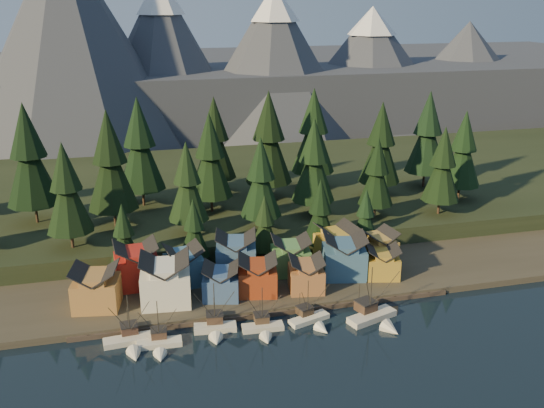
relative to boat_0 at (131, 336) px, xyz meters
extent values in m
plane|color=black|center=(28.00, -10.69, -1.96)|extent=(500.00, 500.00, 0.00)
cube|color=#373228|center=(28.00, 29.31, -1.21)|extent=(400.00, 50.00, 1.50)
cube|color=black|center=(28.00, 79.31, 1.04)|extent=(420.00, 100.00, 6.00)
cube|color=#4D4037|center=(28.00, 5.81, -1.46)|extent=(80.00, 4.00, 1.00)
cube|color=#474B5B|center=(28.00, 229.31, 13.04)|extent=(560.00, 160.00, 30.00)
cone|color=#474B5B|center=(-17.00, 169.31, 43.04)|extent=(100.00, 100.00, 90.00)
cone|color=#474B5B|center=(23.00, 187.31, 34.04)|extent=(80.00, 80.00, 72.00)
cone|color=#474B5B|center=(73.00, 175.31, 32.04)|extent=(84.00, 84.00, 68.00)
cone|color=white|center=(73.00, 175.31, 57.88)|extent=(23.52, 23.52, 16.32)
cone|color=#474B5B|center=(128.00, 191.31, 27.04)|extent=(92.00, 92.00, 58.00)
cone|color=white|center=(128.00, 191.31, 49.08)|extent=(25.76, 25.76, 13.92)
cone|color=#474B5B|center=(188.00, 199.31, 23.04)|extent=(88.00, 88.00, 50.00)
cube|color=beige|center=(-0.10, 1.19, -1.62)|extent=(10.45, 3.80, 1.55)
cone|color=beige|center=(0.39, -4.41, -1.62)|extent=(3.21, 3.74, 2.91)
cube|color=black|center=(-0.10, 1.19, -2.20)|extent=(10.70, 3.87, 0.34)
cube|color=#482F26|center=(-0.27, 3.05, -0.11)|extent=(3.35, 3.17, 1.75)
cube|color=#262323|center=(-0.27, 3.05, 0.86)|extent=(3.56, 3.38, 0.19)
cylinder|color=black|center=(-0.16, 1.81, 3.48)|extent=(0.17, 0.17, 8.73)
cylinder|color=black|center=(-0.46, 5.16, 1.25)|extent=(0.14, 0.14, 4.27)
cube|color=silver|center=(5.08, -1.36, -1.64)|extent=(8.52, 3.08, 1.45)
cone|color=silver|center=(4.88, -5.97, -1.64)|extent=(2.83, 2.99, 2.71)
cube|color=black|center=(5.08, -1.36, -2.18)|extent=(8.72, 3.13, 0.32)
cube|color=#4C3528|center=(5.15, 0.18, -0.24)|extent=(3.01, 2.84, 1.63)
cube|color=#262323|center=(5.15, 0.18, 0.66)|extent=(3.20, 3.02, 0.18)
cylinder|color=black|center=(5.10, -0.85, 3.10)|extent=(0.16, 0.16, 8.13)
cylinder|color=black|center=(5.23, 1.92, 1.03)|extent=(0.13, 0.13, 3.98)
cube|color=beige|center=(16.18, 1.53, -1.61)|extent=(8.64, 3.92, 1.59)
cone|color=beige|center=(15.65, -3.02, -1.61)|extent=(3.29, 3.17, 2.98)
cube|color=black|center=(16.18, 1.53, -2.21)|extent=(8.84, 4.00, 0.35)
cube|color=#4D3729|center=(16.35, 3.05, -0.07)|extent=(3.50, 3.33, 1.79)
cube|color=#262323|center=(16.35, 3.05, 0.93)|extent=(3.72, 3.55, 0.20)
cylinder|color=black|center=(16.23, 2.04, 3.61)|extent=(0.18, 0.18, 8.95)
cylinder|color=black|center=(16.55, 4.77, 1.32)|extent=(0.14, 0.14, 4.37)
cube|color=beige|center=(25.36, -0.50, -1.65)|extent=(8.37, 3.18, 1.42)
cone|color=beige|center=(25.07, -5.00, -1.65)|extent=(2.83, 2.97, 2.66)
cube|color=black|center=(25.36, -0.50, -2.18)|extent=(8.57, 3.23, 0.31)
cube|color=#4E3A29|center=(25.45, 1.00, -0.27)|extent=(3.00, 2.84, 1.60)
cube|color=#262323|center=(25.45, 1.00, 0.62)|extent=(3.19, 3.02, 0.18)
cylinder|color=black|center=(25.39, 0.00, 3.01)|extent=(0.16, 0.16, 7.99)
cylinder|color=black|center=(25.56, 2.70, 0.97)|extent=(0.12, 0.12, 3.90)
cube|color=silver|center=(35.21, 0.32, -1.65)|extent=(9.02, 5.17, 1.41)
cone|color=silver|center=(36.67, -4.18, -1.65)|extent=(3.42, 3.62, 2.64)
cube|color=black|center=(35.21, 0.32, -2.18)|extent=(9.23, 5.28, 0.31)
cube|color=#423223|center=(34.73, 1.83, -0.28)|extent=(3.50, 3.38, 1.59)
cube|color=#262323|center=(34.73, 1.83, 0.60)|extent=(3.72, 3.61, 0.18)
cylinder|color=black|center=(35.05, 0.83, 2.98)|extent=(0.16, 0.16, 7.93)
cylinder|color=black|center=(34.18, 3.53, 0.95)|extent=(0.12, 0.12, 3.88)
cube|color=beige|center=(47.85, -2.15, -1.56)|extent=(11.19, 6.61, 1.81)
cone|color=beige|center=(49.71, -7.70, -1.56)|extent=(4.38, 4.53, 3.40)
cube|color=black|center=(47.85, -2.15, -2.24)|extent=(11.46, 6.74, 0.40)
cube|color=#453125|center=(47.23, -0.30, 0.19)|extent=(4.51, 4.37, 2.04)
cube|color=#262323|center=(47.23, -0.30, 1.33)|extent=(4.80, 4.66, 0.23)
cylinder|color=black|center=(47.64, -1.53, 4.38)|extent=(0.20, 0.20, 10.19)
cylinder|color=black|center=(46.53, 1.80, 1.78)|extent=(0.16, 0.16, 4.98)
cube|color=#A27039|center=(-6.27, 14.23, 2.67)|extent=(10.28, 9.35, 6.25)
cube|color=#A27039|center=(-6.27, 14.23, 6.41)|extent=(6.22, 8.51, 1.28)
cube|color=white|center=(7.75, 12.85, 3.19)|extent=(10.94, 9.94, 7.29)
cube|color=white|center=(7.75, 12.85, 7.53)|extent=(6.41, 9.31, 1.42)
cube|color=#375482|center=(19.34, 12.33, 2.06)|extent=(9.01, 8.64, 5.04)
cube|color=#375482|center=(19.34, 12.33, 5.10)|extent=(5.67, 7.70, 1.06)
cube|color=maroon|center=(27.30, 12.41, 2.43)|extent=(9.44, 8.68, 5.78)
cube|color=maroon|center=(27.30, 12.41, 5.88)|extent=(5.79, 7.82, 1.15)
cube|color=#9E6438|center=(37.91, 11.18, 2.15)|extent=(8.35, 8.35, 5.21)
cube|color=#9E6438|center=(37.91, 11.18, 5.26)|extent=(5.09, 7.69, 1.03)
cube|color=#355C7F|center=(48.35, 15.63, 3.04)|extent=(10.97, 9.82, 6.99)
cube|color=#355C7F|center=(48.35, 15.63, 7.19)|extent=(6.76, 8.76, 1.33)
cube|color=#AD882C|center=(56.69, 13.13, 2.06)|extent=(8.62, 7.94, 5.03)
cube|color=#AD882C|center=(56.69, 13.13, 5.08)|extent=(5.38, 7.05, 1.03)
cube|color=#A31F19|center=(2.24, 22.51, 3.10)|extent=(9.72, 8.78, 7.12)
cube|color=#A31F19|center=(2.24, 22.51, 7.30)|extent=(5.60, 8.32, 1.29)
cube|color=#3D6A91|center=(12.47, 20.87, 2.74)|extent=(8.81, 8.39, 6.39)
cube|color=#3D6A91|center=(12.47, 20.87, 6.47)|extent=(5.28, 7.75, 1.11)
cube|color=#385A85|center=(24.77, 23.58, 2.96)|extent=(10.47, 9.40, 6.83)
cube|color=#385A85|center=(24.77, 23.58, 7.00)|extent=(6.42, 8.43, 1.28)
cube|color=#4D8347|center=(37.01, 20.30, 2.57)|extent=(9.37, 8.06, 6.04)
cube|color=#4D8347|center=(37.01, 20.30, 6.18)|extent=(5.53, 7.44, 1.20)
cube|color=#B8922F|center=(49.22, 23.50, 2.89)|extent=(9.57, 8.76, 6.69)
cube|color=#B8922F|center=(49.22, 23.50, 6.82)|extent=(5.72, 8.07, 1.21)
cube|color=#AA843C|center=(58.71, 20.12, 2.60)|extent=(8.35, 7.94, 6.11)
cube|color=#AA843C|center=(58.71, 20.12, 6.17)|extent=(4.97, 7.37, 1.06)
cylinder|color=#332319|center=(-22.00, 57.31, 6.84)|extent=(0.70, 0.70, 5.59)
cone|color=black|center=(-22.00, 57.31, 18.94)|extent=(13.66, 13.66, 19.25)
cone|color=black|center=(-22.00, 57.31, 28.88)|extent=(9.31, 9.31, 13.97)
cylinder|color=#332319|center=(-12.00, 37.31, 6.30)|extent=(0.70, 0.70, 4.52)
cone|color=black|center=(-12.00, 37.31, 16.09)|extent=(11.04, 11.04, 15.56)
cone|color=black|center=(-12.00, 37.31, 24.12)|extent=(7.53, 7.53, 11.29)
cylinder|color=#332319|center=(-2.00, 49.31, 6.72)|extent=(0.70, 0.70, 5.36)
cone|color=black|center=(-2.00, 49.31, 18.34)|extent=(13.10, 13.10, 18.46)
cone|color=black|center=(-2.00, 49.31, 27.87)|extent=(8.93, 8.93, 13.40)
cylinder|color=#332319|center=(6.00, 64.31, 6.77)|extent=(0.70, 0.70, 5.46)
cone|color=black|center=(6.00, 64.31, 18.60)|extent=(13.34, 13.34, 18.80)
cone|color=black|center=(6.00, 64.31, 28.30)|extent=(9.10, 9.10, 13.64)
cylinder|color=#332319|center=(16.00, 39.31, 6.13)|extent=(0.70, 0.70, 4.17)
cone|color=black|center=(16.00, 39.31, 15.17)|extent=(10.20, 10.20, 14.38)
cone|color=black|center=(16.00, 39.31, 22.59)|extent=(6.96, 6.96, 10.43)
cylinder|color=#332319|center=(24.00, 54.31, 6.49)|extent=(0.70, 0.70, 4.89)
cone|color=black|center=(24.00, 54.31, 17.08)|extent=(11.95, 11.95, 16.84)
cone|color=black|center=(24.00, 54.31, 25.77)|extent=(8.15, 8.15, 12.22)
cylinder|color=#332319|center=(34.00, 37.31, 6.18)|extent=(0.70, 0.70, 4.27)
cone|color=black|center=(34.00, 37.31, 15.44)|extent=(10.45, 10.45, 14.72)
cone|color=black|center=(34.00, 37.31, 23.04)|extent=(7.12, 7.12, 10.68)
cylinder|color=#332319|center=(42.00, 61.31, 6.83)|extent=(0.70, 0.70, 5.58)
cone|color=black|center=(42.00, 61.31, 18.93)|extent=(13.64, 13.64, 19.22)
cone|color=black|center=(42.00, 61.31, 28.85)|extent=(9.30, 9.30, 13.95)
cylinder|color=#332319|center=(50.00, 44.31, 6.42)|extent=(0.70, 0.70, 4.74)
cone|color=black|center=(50.00, 44.31, 16.70)|extent=(11.60, 11.60, 16.34)
cone|color=black|center=(50.00, 44.31, 25.13)|extent=(7.91, 7.91, 11.86)
cylinder|color=#332319|center=(58.00, 69.31, 6.75)|extent=(0.70, 0.70, 5.42)
cone|color=black|center=(58.00, 69.31, 18.49)|extent=(13.24, 13.24, 18.66)
cone|color=black|center=(58.00, 69.31, 28.12)|extent=(9.03, 9.03, 13.54)
cylinder|color=#332319|center=(66.00, 39.31, 5.97)|extent=(0.70, 0.70, 3.85)
cone|color=black|center=(66.00, 39.31, 14.30)|extent=(9.41, 9.41, 13.25)
cone|color=black|center=(66.00, 39.31, 21.15)|extent=(6.41, 6.41, 9.62)
cylinder|color=#332319|center=(74.00, 55.31, 6.53)|extent=(0.70, 0.70, 4.98)
cone|color=black|center=(74.00, 55.31, 17.32)|extent=(12.17, 12.17, 17.15)
cone|color=black|center=(74.00, 55.31, 26.17)|extent=(8.30, 8.30, 12.45)
cylinder|color=#332319|center=(84.00, 37.31, 6.18)|extent=(0.70, 0.70, 4.27)
cone|color=black|center=(84.00, 37.31, 15.44)|extent=(10.45, 10.45, 14.72)
cone|color=black|center=(84.00, 37.31, 23.04)|extent=(7.12, 7.12, 10.68)
cylinder|color=#332319|center=(92.00, 61.31, 6.67)|extent=(0.70, 0.70, 5.25)
cone|color=black|center=(92.00, 61.31, 18.05)|extent=(12.84, 12.84, 18.10)
cone|color=black|center=(92.00, 61.31, 27.40)|extent=(8.76, 8.76, 13.14)
cylinder|color=#332319|center=(28.00, 71.31, 6.61)|extent=(0.70, 0.70, 5.12)
cone|color=black|center=(28.00, 71.31, 17.71)|extent=(12.53, 12.53, 17.65)
cone|color=black|center=(28.00, 71.31, 26.82)|extent=(8.54, 8.54, 12.81)
cylinder|color=#332319|center=(96.00, 47.31, 6.35)|extent=(0.70, 0.70, 4.61)
cone|color=black|center=(96.00, 47.31, 16.35)|extent=(11.28, 11.28, 15.89)
cone|color=black|center=(96.00, 47.31, 24.55)|extent=(7.69, 7.69, 11.53)
cylinder|color=#332319|center=(0.00, 29.31, 1.05)|extent=(0.70, 0.70, 3.01)
cone|color=black|center=(0.00, 29.31, 7.58)|extent=(7.37, 7.37, 10.38)
cone|color=black|center=(0.00, 29.31, 12.93)|extent=(5.02, 5.02, 7.53)
cylinder|color=#332319|center=(16.00, 29.31, 1.03)|extent=(0.70, 0.70, 2.98)
cone|color=black|center=(16.00, 29.31, 7.50)|extent=(7.29, 7.29, 10.27)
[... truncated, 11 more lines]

